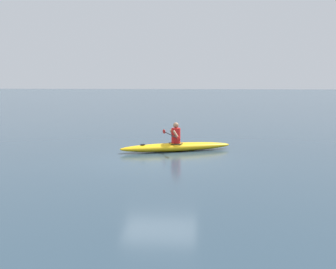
# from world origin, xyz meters

# --- Properties ---
(ground_plane) EXTENTS (160.00, 160.00, 0.00)m
(ground_plane) POSITION_xyz_m (0.00, 0.00, 0.00)
(ground_plane) COLOR #283D4C
(kayak) EXTENTS (4.30, 2.03, 0.32)m
(kayak) POSITION_xyz_m (-0.45, -1.85, 0.16)
(kayak) COLOR #EAB214
(kayak) RESTS_ON ground
(kayaker) EXTENTS (0.85, 2.33, 0.78)m
(kayaker) POSITION_xyz_m (-0.42, -1.84, 0.65)
(kayaker) COLOR red
(kayaker) RESTS_ON kayak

